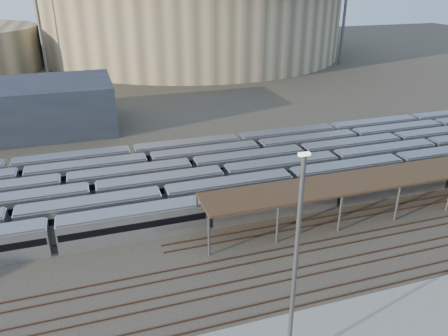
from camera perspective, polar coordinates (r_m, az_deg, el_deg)
ground at (r=53.29m, az=6.89°, el=-10.43°), size 420.00×420.00×0.00m
subway_trains at (r=67.79m, az=1.57°, el=-0.57°), size 125.98×23.90×3.60m
inspection_shed at (r=65.10m, az=23.52°, el=-0.69°), size 60.30×6.00×5.30m
empty_tracks at (r=49.64m, az=9.33°, el=-13.39°), size 170.00×9.62×0.18m
stadium at (r=185.45m, az=-4.33°, el=19.76°), size 124.00×124.00×32.50m
service_building at (r=99.01m, az=-26.58°, el=6.84°), size 42.00×20.00×10.00m
floodlight_0 at (r=150.20m, az=-23.26°, el=18.64°), size 4.00×1.00×38.40m
floodlight_2 at (r=166.01m, az=15.61°, el=19.97°), size 4.00×1.00×38.40m
yard_light_pole at (r=33.81m, az=9.26°, el=-13.01°), size 0.80×0.36×19.03m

